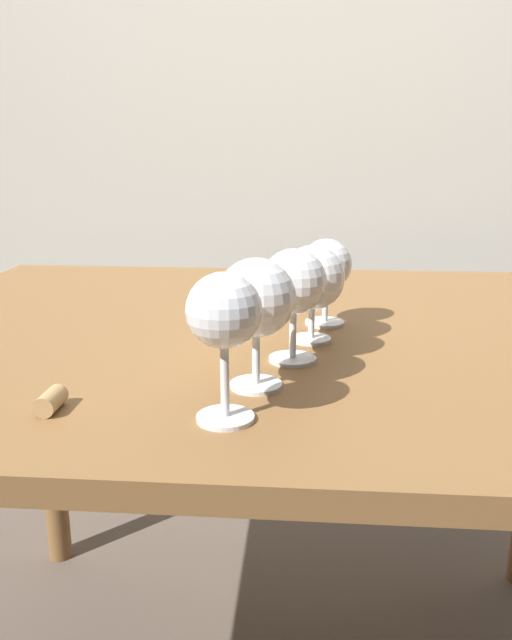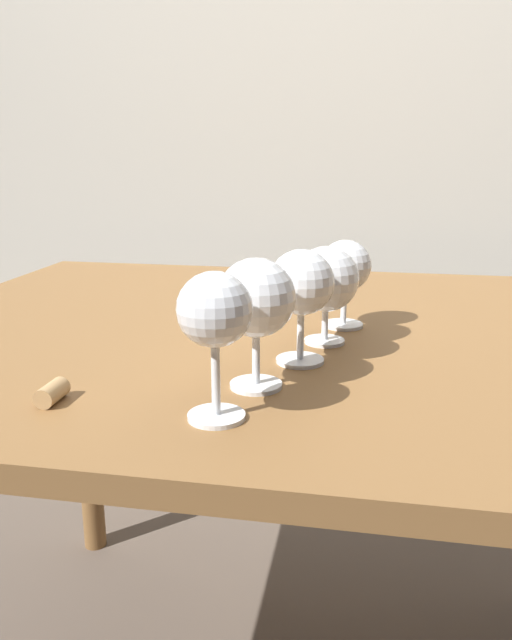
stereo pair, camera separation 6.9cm
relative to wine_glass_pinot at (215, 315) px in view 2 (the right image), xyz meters
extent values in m
cube|color=beige|center=(0.04, 1.34, 0.45)|extent=(5.00, 0.08, 2.60)
cube|color=brown|center=(0.04, 0.35, -0.12)|extent=(1.26, 0.96, 0.03)
cylinder|color=brown|center=(-0.53, 0.77, -0.50)|extent=(0.06, 0.06, 0.71)
cylinder|color=white|center=(0.00, 0.00, -0.11)|extent=(0.06, 0.06, 0.00)
cylinder|color=white|center=(0.00, 0.00, -0.06)|extent=(0.01, 0.01, 0.08)
sphere|color=white|center=(0.00, 0.00, 0.01)|extent=(0.07, 0.07, 0.07)
ellipsoid|color=maroon|center=(0.00, 0.00, 0.00)|extent=(0.07, 0.07, 0.02)
cylinder|color=white|center=(0.02, 0.09, -0.11)|extent=(0.06, 0.06, 0.00)
cylinder|color=white|center=(0.02, 0.09, -0.07)|extent=(0.01, 0.01, 0.07)
sphere|color=white|center=(0.02, 0.09, 0.00)|extent=(0.09, 0.09, 0.09)
ellipsoid|color=#EACC66|center=(0.02, 0.09, -0.01)|extent=(0.08, 0.08, 0.03)
cylinder|color=white|center=(0.06, 0.19, -0.11)|extent=(0.06, 0.06, 0.00)
cylinder|color=white|center=(0.06, 0.19, -0.07)|extent=(0.01, 0.01, 0.07)
sphere|color=white|center=(0.06, 0.19, 0.00)|extent=(0.08, 0.08, 0.08)
ellipsoid|color=pink|center=(0.06, 0.19, 0.00)|extent=(0.07, 0.07, 0.04)
cylinder|color=white|center=(0.09, 0.28, -0.11)|extent=(0.06, 0.06, 0.00)
cylinder|color=white|center=(0.09, 0.28, -0.07)|extent=(0.01, 0.01, 0.06)
sphere|color=white|center=(0.09, 0.28, -0.02)|extent=(0.09, 0.09, 0.09)
ellipsoid|color=maroon|center=(0.09, 0.28, -0.02)|extent=(0.08, 0.08, 0.03)
cylinder|color=white|center=(0.11, 0.37, -0.11)|extent=(0.06, 0.06, 0.00)
cylinder|color=white|center=(0.11, 0.37, -0.07)|extent=(0.01, 0.01, 0.06)
sphere|color=white|center=(0.11, 0.37, -0.01)|extent=(0.08, 0.08, 0.08)
ellipsoid|color=gold|center=(0.11, 0.37, -0.02)|extent=(0.07, 0.07, 0.03)
cylinder|color=tan|center=(-0.18, 0.01, -0.10)|extent=(0.02, 0.04, 0.02)
camera|label=1|loc=(0.08, -0.58, 0.15)|focal=35.14mm
camera|label=2|loc=(0.15, -0.57, 0.15)|focal=35.14mm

